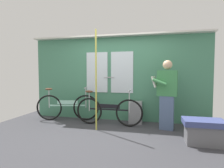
{
  "coord_description": "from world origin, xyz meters",
  "views": [
    {
      "loc": [
        0.97,
        -3.56,
        1.28
      ],
      "look_at": [
        0.04,
        0.48,
        1.03
      ],
      "focal_mm": 28.87,
      "sensor_mm": 36.0,
      "label": 1
    }
  ],
  "objects_px": {
    "passenger_reading_newspaper": "(167,93)",
    "trash_bin_by_wall": "(136,112)",
    "bench_seat_corner": "(203,131)",
    "bicycle_near_door": "(67,107)",
    "bicycle_leaning_behind": "(108,111)",
    "handrail_pole": "(96,80)"
  },
  "relations": [
    {
      "from": "bicycle_near_door",
      "to": "handrail_pole",
      "type": "xyz_separation_m",
      "value": [
        1.03,
        -0.62,
        0.75
      ]
    },
    {
      "from": "passenger_reading_newspaper",
      "to": "trash_bin_by_wall",
      "type": "bearing_deg",
      "value": -15.66
    },
    {
      "from": "bicycle_leaning_behind",
      "to": "bicycle_near_door",
      "type": "bearing_deg",
      "value": 171.24
    },
    {
      "from": "passenger_reading_newspaper",
      "to": "trash_bin_by_wall",
      "type": "xyz_separation_m",
      "value": [
        -0.73,
        0.37,
        -0.55
      ]
    },
    {
      "from": "bicycle_leaning_behind",
      "to": "handrail_pole",
      "type": "bearing_deg",
      "value": -112.5
    },
    {
      "from": "bicycle_leaning_behind",
      "to": "passenger_reading_newspaper",
      "type": "xyz_separation_m",
      "value": [
        1.36,
        -0.02,
        0.47
      ]
    },
    {
      "from": "trash_bin_by_wall",
      "to": "handrail_pole",
      "type": "xyz_separation_m",
      "value": [
        -0.81,
        -0.76,
        0.84
      ]
    },
    {
      "from": "bicycle_leaning_behind",
      "to": "trash_bin_by_wall",
      "type": "bearing_deg",
      "value": 30.02
    },
    {
      "from": "bench_seat_corner",
      "to": "passenger_reading_newspaper",
      "type": "bearing_deg",
      "value": 128.11
    },
    {
      "from": "passenger_reading_newspaper",
      "to": "bicycle_leaning_behind",
      "type": "bearing_deg",
      "value": 10.46
    },
    {
      "from": "handrail_pole",
      "to": "trash_bin_by_wall",
      "type": "bearing_deg",
      "value": 43.31
    },
    {
      "from": "bench_seat_corner",
      "to": "handrail_pole",
      "type": "bearing_deg",
      "value": 170.35
    },
    {
      "from": "bench_seat_corner",
      "to": "bicycle_near_door",
      "type": "bearing_deg",
      "value": 162.8
    },
    {
      "from": "trash_bin_by_wall",
      "to": "bench_seat_corner",
      "type": "xyz_separation_m",
      "value": [
        1.33,
        -1.13,
        -0.04
      ]
    },
    {
      "from": "bicycle_near_door",
      "to": "trash_bin_by_wall",
      "type": "relative_size",
      "value": 2.97
    },
    {
      "from": "bicycle_near_door",
      "to": "bench_seat_corner",
      "type": "relative_size",
      "value": 2.37
    },
    {
      "from": "bicycle_near_door",
      "to": "bicycle_leaning_behind",
      "type": "distance_m",
      "value": 1.22
    },
    {
      "from": "bicycle_leaning_behind",
      "to": "handrail_pole",
      "type": "distance_m",
      "value": 0.89
    },
    {
      "from": "bicycle_near_door",
      "to": "bicycle_leaning_behind",
      "type": "height_order",
      "value": "bicycle_near_door"
    },
    {
      "from": "bicycle_near_door",
      "to": "passenger_reading_newspaper",
      "type": "height_order",
      "value": "passenger_reading_newspaper"
    },
    {
      "from": "passenger_reading_newspaper",
      "to": "bicycle_near_door",
      "type": "bearing_deg",
      "value": 6.22
    },
    {
      "from": "bicycle_leaning_behind",
      "to": "trash_bin_by_wall",
      "type": "height_order",
      "value": "bicycle_leaning_behind"
    }
  ]
}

